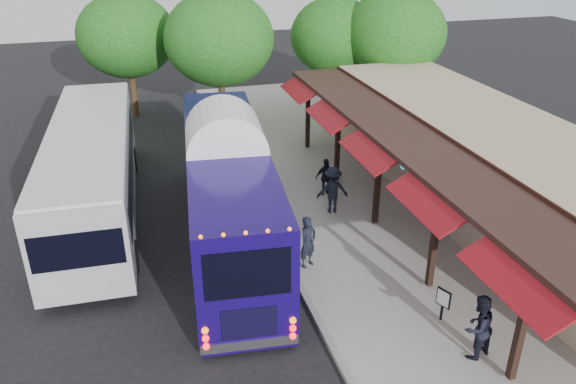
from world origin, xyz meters
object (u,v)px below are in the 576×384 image
object	(u,v)px
city_bus	(93,167)
sign_board	(443,300)
ped_b	(478,327)
ped_a	(308,242)
ped_c	(326,177)
ped_d	(333,190)
coach_bus	(228,186)

from	to	relation	value
city_bus	sign_board	world-z (taller)	city_bus
ped_b	ped_a	bearing A→B (deg)	-77.47
city_bus	sign_board	size ratio (longest dim) A/B	12.86
ped_c	sign_board	size ratio (longest dim) A/B	1.54
ped_b	ped_c	distance (m)	9.94
sign_board	ped_b	bearing A→B (deg)	-109.57
ped_a	sign_board	bearing A→B (deg)	-82.87
ped_c	ped_d	world-z (taller)	ped_d
coach_bus	ped_d	distance (m)	4.29
sign_board	ped_d	bearing A→B (deg)	73.43
coach_bus	ped_d	bearing A→B (deg)	16.22
coach_bus	ped_a	world-z (taller)	coach_bus
coach_bus	sign_board	distance (m)	7.93
city_bus	ped_c	distance (m)	8.99
ped_b	ped_c	size ratio (longest dim) A/B	1.17
coach_bus	ped_c	xyz separation A→B (m)	(4.37, 2.22, -1.18)
ped_b	sign_board	bearing A→B (deg)	-103.38
ped_d	sign_board	size ratio (longest dim) A/B	1.83
coach_bus	city_bus	xyz separation A→B (m)	(-4.48, 3.43, -0.20)
ped_d	city_bus	bearing A→B (deg)	-8.14
city_bus	ped_a	distance (m)	8.90
coach_bus	ped_a	distance (m)	3.45
ped_c	sign_board	xyz separation A→B (m)	(0.41, -8.42, -0.09)
sign_board	coach_bus	bearing A→B (deg)	105.45
ped_a	ped_b	xyz separation A→B (m)	(2.80, -5.15, 0.03)
coach_bus	city_bus	distance (m)	5.64
city_bus	coach_bus	bearing A→B (deg)	-35.29
coach_bus	ped_a	xyz separation A→B (m)	(2.05, -2.56, -1.08)
city_bus	ped_d	bearing A→B (deg)	-15.26
city_bus	ped_c	world-z (taller)	city_bus
coach_bus	sign_board	xyz separation A→B (m)	(4.78, -6.20, -1.27)
coach_bus	ped_d	world-z (taller)	coach_bus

